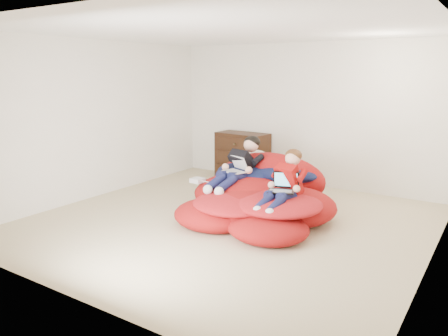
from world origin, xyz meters
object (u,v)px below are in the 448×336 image
beanbag_pile (259,197)px  laptop_white (236,168)px  dresser (242,156)px  laptop_black (283,186)px  younger_boy (285,180)px  older_boy (240,163)px

beanbag_pile → laptop_white: size_ratio=5.49×
dresser → laptop_black: dresser is taller
beanbag_pile → laptop_black: beanbag_pile is taller
beanbag_pile → laptop_white: (-0.42, 0.06, 0.37)m
dresser → beanbag_pile: (1.32, -1.75, -0.18)m
younger_boy → laptop_white: younger_boy is taller
laptop_black → beanbag_pile: bearing=149.1°
dresser → laptop_white: 1.93m
beanbag_pile → laptop_black: size_ratio=5.57×
laptop_white → laptop_black: (0.93, -0.36, -0.06)m
dresser → older_boy: 1.83m
dresser → older_boy: (0.90, -1.58, 0.23)m
younger_boy → beanbag_pile: bearing=153.0°
laptop_black → dresser: bearing=131.7°
laptop_white → dresser: bearing=118.0°
older_boy → laptop_black: 1.05m
older_boy → younger_boy: older_boy is taller
younger_boy → laptop_white: size_ratio=2.44×
younger_boy → laptop_white: bearing=161.3°
dresser → beanbag_pile: dresser is taller
beanbag_pile → laptop_white: bearing=172.4°
younger_boy → laptop_black: (0.00, -0.05, -0.06)m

